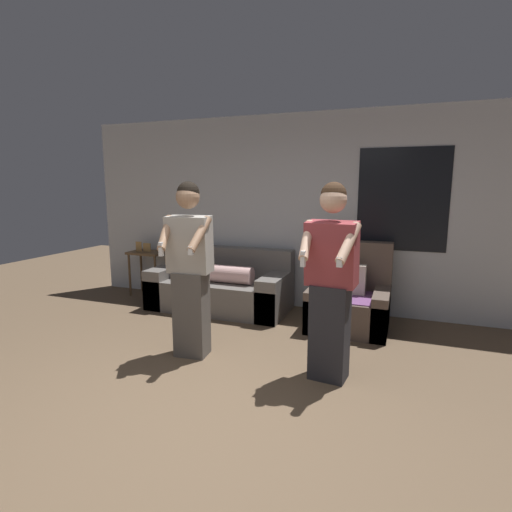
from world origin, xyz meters
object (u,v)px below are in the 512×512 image
at_px(armchair, 350,301).
at_px(person_right, 331,282).
at_px(side_table, 147,259).
at_px(person_left, 190,269).
at_px(couch, 221,287).

relative_size(armchair, person_right, 0.59).
height_order(side_table, person_left, person_left).
bearing_deg(person_right, person_left, 179.24).
bearing_deg(armchair, side_table, 173.79).
bearing_deg(armchair, couch, 176.39).
distance_m(armchair, person_left, 2.09).
distance_m(person_left, person_right, 1.41).
distance_m(couch, person_left, 1.72).
bearing_deg(person_left, armchair, 45.83).
height_order(armchair, person_left, person_left).
distance_m(armchair, person_right, 1.57).
bearing_deg(couch, side_table, 170.43).
distance_m(couch, person_right, 2.49).
height_order(couch, person_right, person_right).
distance_m(armchair, side_table, 3.24).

